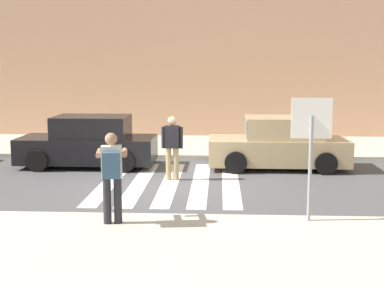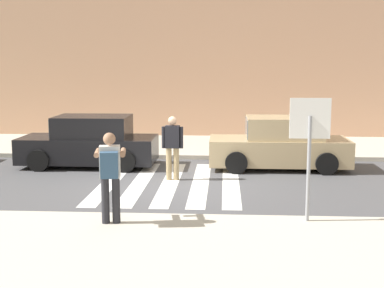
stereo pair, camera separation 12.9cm
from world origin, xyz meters
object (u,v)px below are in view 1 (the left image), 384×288
Objects in this scene: photographer_with_backpack at (112,170)px; parked_car_black at (89,143)px; stop_sign at (311,132)px; pedestrian_crossing at (172,144)px; parked_car_tan at (279,144)px.

parked_car_black is (-1.97, 6.22, -0.44)m from photographer_with_backpack.
stop_sign is 1.36× the size of pedestrian_crossing.
parked_car_black is 1.00× the size of parked_car_tan.
pedestrian_crossing is 3.53m from parked_car_tan.
stop_sign is 8.21m from parked_car_black.
stop_sign reaches higher than parked_car_black.
photographer_with_backpack is at bearing -173.65° from stop_sign.
photographer_with_backpack is at bearing -121.28° from parked_car_tan.
stop_sign is at bearing -45.59° from parked_car_black.
parked_car_black is (-5.69, 5.81, -1.12)m from stop_sign.
parked_car_black is at bearing 107.59° from photographer_with_backpack.
stop_sign reaches higher than parked_car_tan.
stop_sign is 1.36× the size of photographer_with_backpack.
photographer_with_backpack is 0.42× the size of parked_car_black.
parked_car_tan is (0.06, 5.81, -1.12)m from stop_sign.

